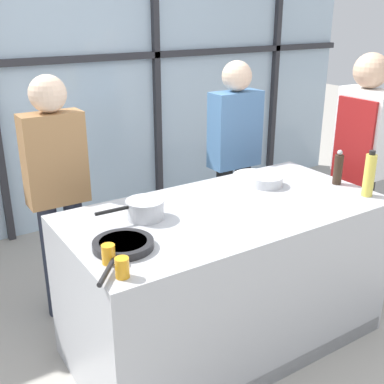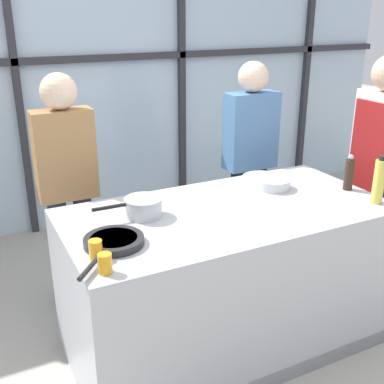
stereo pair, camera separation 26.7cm
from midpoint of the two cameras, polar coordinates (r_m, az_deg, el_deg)
ground_plane at (r=3.17m, az=1.27°, el=-17.10°), size 18.00×18.00×0.00m
back_window_wall at (r=4.55m, az=-14.99°, el=13.32°), size 6.40×0.10×2.80m
demo_island at (r=2.91m, az=1.33°, el=-10.15°), size 1.84×0.92×0.90m
chef at (r=3.57m, az=17.26°, el=4.22°), size 0.24×0.37×1.68m
spectator_far_left at (r=3.16m, az=-18.05°, el=0.91°), size 0.37×0.22×1.60m
spectator_center_left at (r=3.74m, az=3.02°, el=4.81°), size 0.40×0.22×1.60m
frying_pan at (r=2.30m, az=-11.54°, el=-6.24°), size 0.39×0.44×0.04m
saucepan at (r=2.58m, az=-8.56°, el=-2.02°), size 0.38×0.21×0.10m
white_plate at (r=3.23m, az=4.93°, el=1.91°), size 0.27×0.27×0.01m
mixing_bowl at (r=3.06m, az=6.34°, el=1.31°), size 0.21×0.21×0.06m
oil_bottle at (r=2.99m, az=17.92°, el=1.91°), size 0.07×0.07×0.28m
pepper_grinder at (r=3.15m, az=14.65°, el=2.66°), size 0.06×0.06×0.23m
juice_glass_near at (r=2.06m, az=-12.01°, el=-8.86°), size 0.06×0.06×0.09m
juice_glass_far at (r=2.18m, az=-13.38°, el=-7.27°), size 0.06×0.06×0.09m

